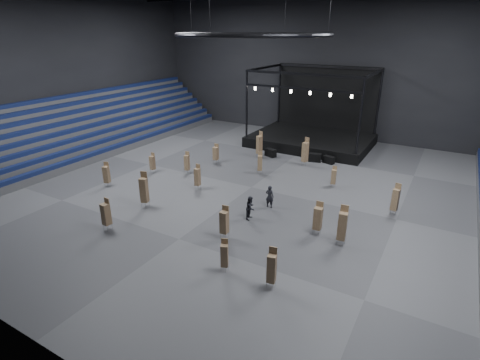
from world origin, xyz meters
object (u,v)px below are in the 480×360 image
Objects in this scene: chair_stack_4 at (224,222)px; chair_stack_13 at (144,189)px; chair_stack_1 at (318,218)px; chair_stack_14 at (216,153)px; chair_stack_10 at (106,214)px; flight_case_right at (329,160)px; chair_stack_0 at (224,255)px; chair_stack_6 at (106,174)px; flight_case_mid at (315,158)px; chair_stack_11 at (260,163)px; chair_stack_8 at (152,162)px; chair_stack_3 at (305,151)px; chair_stack_15 at (259,144)px; chair_stack_12 at (395,199)px; chair_stack_9 at (342,225)px; man_center at (270,197)px; chair_stack_5 at (334,176)px; flight_case_left at (271,153)px; stage at (313,132)px; chair_stack_7 at (197,176)px; chair_stack_2 at (187,162)px; chair_stack_16 at (272,268)px; crew_member at (251,208)px.

chair_stack_13 is (-8.16, 0.93, 0.27)m from chair_stack_4.
chair_stack_14 is at bearing 145.75° from chair_stack_1.
chair_stack_4 is 0.99× the size of chair_stack_10.
flight_case_right is 0.56× the size of chair_stack_0.
flight_case_mid is at bearing 29.49° from chair_stack_6.
flight_case_mid is 7.22m from chair_stack_11.
chair_stack_13 is (4.81, -6.20, 0.44)m from chair_stack_8.
chair_stack_14 is at bearing -139.30° from chair_stack_3.
chair_stack_12 is at bearing -6.04° from chair_stack_15.
man_center is (-6.60, 2.76, -0.53)m from chair_stack_9.
chair_stack_9 reaches higher than chair_stack_5.
chair_stack_9 is (12.18, -14.59, 1.03)m from flight_case_left.
stage is 14.05m from chair_stack_5.
chair_stack_12 reaches higher than flight_case_mid.
chair_stack_7 is (-8.67, 9.24, 0.10)m from chair_stack_0.
chair_stack_15 is (-5.89, -1.74, 1.05)m from flight_case_mid.
chair_stack_3 is 1.31× the size of chair_stack_6.
chair_stack_3 is at bearing 73.44° from chair_stack_0.
chair_stack_2 is 7.65m from chair_stack_6.
chair_stack_7 is 6.93m from chair_stack_11.
chair_stack_12 is 19.65m from chair_stack_13.
chair_stack_10 is at bearing -113.05° from flight_case_right.
stage is 10.37× the size of flight_case_mid.
stage is 19.41m from chair_stack_7.
chair_stack_1 reaches higher than chair_stack_4.
chair_stack_11 is at bearing 177.31° from chair_stack_12.
chair_stack_8 is 0.69× the size of chair_stack_13.
flight_case_mid is 17.22m from chair_stack_8.
chair_stack_16 is at bearing -92.88° from chair_stack_5.
man_center is at bearing -39.97° from chair_stack_15.
flight_case_left is 0.97× the size of flight_case_mid.
chair_stack_0 reaches higher than man_center.
man_center is (7.22, -0.14, -0.26)m from chair_stack_7.
stage is 7.45× the size of man_center.
stage reaches higher than man_center.
flight_case_left is 4.99m from flight_case_mid.
chair_stack_12 is 1.40× the size of crew_member.
chair_stack_16 is at bearing -64.26° from flight_case_left.
chair_stack_2 reaches higher than flight_case_right.
chair_stack_2 is at bearing 104.84° from chair_stack_10.
man_center reaches higher than flight_case_right.
chair_stack_5 is 1.06× the size of man_center.
flight_case_right is 7.73m from chair_stack_15.
chair_stack_3 is at bearing -87.37° from man_center.
flight_case_right is at bearing 87.85° from chair_stack_16.
chair_stack_15 is at bearing -163.58° from flight_case_mid.
chair_stack_14 is 1.14× the size of man_center.
chair_stack_6 is (-11.52, -22.64, -0.24)m from stage.
stage reaches higher than chair_stack_10.
chair_stack_1 is at bearing -35.29° from chair_stack_14.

